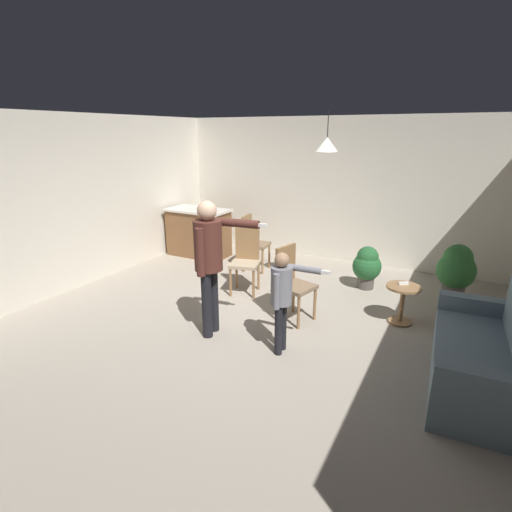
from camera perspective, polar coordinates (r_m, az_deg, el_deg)
name	(u,v)px	position (r m, az deg, el deg)	size (l,w,h in m)	color
ground	(256,322)	(5.34, 0.02, -9.50)	(7.68, 7.68, 0.00)	#9E9384
wall_back	(336,190)	(7.80, 11.35, 9.23)	(6.40, 0.10, 2.70)	silver
wall_left	(79,202)	(6.96, -24.06, 7.10)	(0.10, 6.40, 2.70)	silver
couch_floral	(488,358)	(4.55, 30.32, -12.48)	(0.95, 1.84, 1.00)	slate
kitchen_counter	(199,232)	(8.10, -8.23, 3.39)	(1.26, 0.66, 0.95)	brown
side_table_by_couch	(402,300)	(5.54, 20.26, -5.92)	(0.44, 0.44, 0.52)	olive
person_adult	(209,254)	(4.71, -6.70, 0.25)	(0.80, 0.55, 1.67)	black
person_child	(282,292)	(4.38, 3.80, -5.18)	(0.61, 0.36, 1.19)	black
dining_chair_by_counter	(246,258)	(6.14, -1.48, -0.33)	(0.52, 0.52, 1.00)	olive
dining_chair_near_wall	(292,280)	(5.26, 5.20, -3.52)	(0.51, 0.51, 1.00)	olive
dining_chair_centre_back	(253,240)	(7.15, -0.47, 2.24)	(0.47, 0.47, 1.00)	olive
potted_plant_corner	(367,265)	(6.56, 15.64, -1.32)	(0.45, 0.45, 0.69)	#4C4742
potted_plant_by_wall	(456,269)	(6.60, 26.81, -1.72)	(0.55, 0.55, 0.85)	#4C4742
spare_remote_on_table	(404,283)	(5.51, 20.42, -3.70)	(0.04, 0.13, 0.04)	white
ceiling_light_pendant	(327,144)	(5.82, 10.16, 15.52)	(0.32, 0.32, 0.55)	silver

